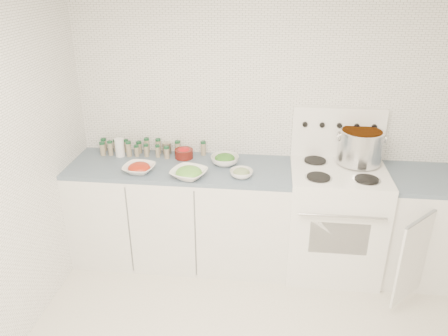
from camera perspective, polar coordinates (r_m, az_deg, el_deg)
room_walls at (r=2.23m, az=8.17°, el=2.20°), size 3.54×3.04×2.52m
counter_left at (r=3.86m, az=-5.57°, el=-5.81°), size 1.85×0.62×0.90m
stove at (r=3.80m, az=14.14°, el=-6.19°), size 0.76×0.70×1.36m
counter_right at (r=4.03m, az=25.78°, el=-6.99°), size 0.89×0.91×0.90m
stock_pot at (r=3.70m, az=17.37°, el=2.84°), size 0.38×0.35×0.27m
bowl_tomato at (r=3.57m, az=-11.03°, el=-0.01°), size 0.28×0.28×0.08m
bowl_snowpea at (r=3.43m, az=-4.61°, el=-0.65°), size 0.34×0.34×0.09m
bowl_broccoli at (r=3.65m, az=0.11°, el=1.12°), size 0.30×0.30×0.09m
bowl_zucchini at (r=3.43m, az=2.29°, el=-0.66°), size 0.24×0.24×0.07m
bowl_pepper at (r=3.79m, az=-5.26°, el=1.99°), size 0.16×0.16×0.10m
salt_canister at (r=3.90m, az=-13.47°, el=2.63°), size 0.08×0.08×0.16m
tin_can at (r=3.90m, az=-7.47°, el=2.59°), size 0.10×0.10×0.10m
spice_cluster at (r=3.91m, az=-10.72°, el=2.62°), size 0.95×0.16×0.14m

